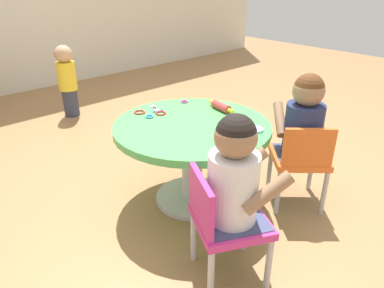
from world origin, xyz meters
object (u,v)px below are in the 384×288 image
at_px(child_chair_left, 223,221).
at_px(child_chair_right, 301,159).
at_px(seated_child_right, 304,119).
at_px(seated_child_left, 235,174).
at_px(toddler_standing, 67,79).
at_px(craft_scissors, 157,110).
at_px(rolling_pin, 221,106).
at_px(craft_table, 192,143).

xyz_separation_m(child_chair_left, child_chair_right, (0.74, 0.09, 0.00)).
bearing_deg(seated_child_right, seated_child_left, -169.49).
bearing_deg(toddler_standing, craft_scissors, -94.38).
bearing_deg(seated_child_right, toddler_standing, 98.89).
bearing_deg(rolling_pin, craft_table, -172.43).
xyz_separation_m(child_chair_right, seated_child_right, (0.03, 0.03, 0.23)).
height_order(seated_child_right, craft_scissors, seated_child_right).
xyz_separation_m(seated_child_left, child_chair_right, (0.70, 0.11, -0.23)).
bearing_deg(seated_child_left, craft_scissors, 73.29).
xyz_separation_m(child_chair_left, seated_child_right, (0.76, 0.12, 0.23)).
bearing_deg(rolling_pin, seated_child_left, -132.76).
bearing_deg(child_chair_left, craft_scissors, 70.75).
relative_size(child_chair_left, child_chair_right, 1.00).
height_order(child_chair_left, toddler_standing, toddler_standing).
height_order(seated_child_right, toddler_standing, seated_child_right).
distance_m(toddler_standing, rolling_pin, 1.82).
relative_size(child_chair_right, seated_child_right, 1.05).
distance_m(child_chair_left, child_chair_right, 0.74).
xyz_separation_m(craft_table, rolling_pin, (0.27, 0.04, 0.15)).
bearing_deg(seated_child_left, child_chair_right, 8.60).
distance_m(child_chair_right, rolling_pin, 0.56).
distance_m(craft_table, toddler_standing, 1.84).
bearing_deg(child_chair_right, seated_child_left, -171.40).
xyz_separation_m(rolling_pin, craft_scissors, (-0.29, 0.26, -0.02)).
relative_size(child_chair_left, seated_child_right, 1.05).
height_order(rolling_pin, craft_scissors, rolling_pin).
relative_size(craft_table, seated_child_left, 1.72).
bearing_deg(craft_scissors, child_chair_left, -109.25).
bearing_deg(seated_child_left, toddler_standing, 81.11).
xyz_separation_m(child_chair_right, rolling_pin, (-0.15, 0.49, 0.22)).
xyz_separation_m(child_chair_left, seated_child_left, (0.04, -0.02, 0.23)).
height_order(seated_child_left, seated_child_right, same).
distance_m(seated_child_left, seated_child_right, 0.74).
bearing_deg(craft_scissors, rolling_pin, -42.39).
xyz_separation_m(seated_child_left, seated_child_right, (0.73, 0.14, 0.00)).
bearing_deg(craft_table, rolling_pin, 7.57).
bearing_deg(seated_child_left, child_chair_left, 153.27).
bearing_deg(craft_table, toddler_standing, 86.86).
xyz_separation_m(craft_table, child_chair_left, (-0.31, -0.54, -0.08)).
distance_m(child_chair_left, seated_child_right, 0.81).
relative_size(child_chair_left, craft_scissors, 3.81).
bearing_deg(seated_child_left, rolling_pin, 47.24).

